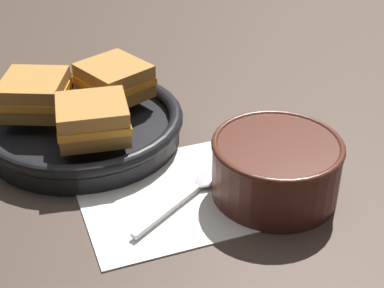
{
  "coord_description": "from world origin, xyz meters",
  "views": [
    {
      "loc": [
        -0.18,
        -0.53,
        0.42
      ],
      "look_at": [
        0.0,
        0.05,
        0.04
      ],
      "focal_mm": 55.0,
      "sensor_mm": 36.0,
      "label": 1
    }
  ],
  "objects_px": {
    "sandwich_near_left": "(93,119)",
    "sandwich_far_left": "(35,94)",
    "spoon": "(199,185)",
    "sandwich_near_right": "(114,80)",
    "soup_bowl": "(276,165)",
    "skillet": "(83,126)"
  },
  "relations": [
    {
      "from": "soup_bowl",
      "to": "skillet",
      "type": "relative_size",
      "value": 0.45
    },
    {
      "from": "soup_bowl",
      "to": "sandwich_far_left",
      "type": "distance_m",
      "value": 0.33
    },
    {
      "from": "soup_bowl",
      "to": "sandwich_near_left",
      "type": "xyz_separation_m",
      "value": [
        -0.19,
        0.13,
        0.02
      ]
    },
    {
      "from": "skillet",
      "to": "sandwich_far_left",
      "type": "bearing_deg",
      "value": 155.63
    },
    {
      "from": "spoon",
      "to": "sandwich_far_left",
      "type": "height_order",
      "value": "sandwich_far_left"
    },
    {
      "from": "sandwich_near_left",
      "to": "soup_bowl",
      "type": "bearing_deg",
      "value": -33.46
    },
    {
      "from": "spoon",
      "to": "sandwich_near_right",
      "type": "height_order",
      "value": "sandwich_near_right"
    },
    {
      "from": "sandwich_near_left",
      "to": "sandwich_far_left",
      "type": "relative_size",
      "value": 0.85
    },
    {
      "from": "skillet",
      "to": "sandwich_far_left",
      "type": "height_order",
      "value": "sandwich_far_left"
    },
    {
      "from": "sandwich_near_left",
      "to": "sandwich_near_right",
      "type": "height_order",
      "value": "same"
    },
    {
      "from": "soup_bowl",
      "to": "sandwich_near_left",
      "type": "relative_size",
      "value": 1.62
    },
    {
      "from": "spoon",
      "to": "sandwich_far_left",
      "type": "xyz_separation_m",
      "value": [
        -0.17,
        0.18,
        0.06
      ]
    },
    {
      "from": "spoon",
      "to": "skillet",
      "type": "relative_size",
      "value": 0.43
    },
    {
      "from": "soup_bowl",
      "to": "skillet",
      "type": "height_order",
      "value": "soup_bowl"
    },
    {
      "from": "sandwich_far_left",
      "to": "soup_bowl",
      "type": "bearing_deg",
      "value": -40.32
    },
    {
      "from": "soup_bowl",
      "to": "skillet",
      "type": "distance_m",
      "value": 0.27
    },
    {
      "from": "sandwich_near_left",
      "to": "sandwich_far_left",
      "type": "distance_m",
      "value": 0.11
    },
    {
      "from": "sandwich_near_left",
      "to": "sandwich_near_right",
      "type": "relative_size",
      "value": 0.82
    },
    {
      "from": "soup_bowl",
      "to": "spoon",
      "type": "xyz_separation_m",
      "value": [
        -0.08,
        0.03,
        -0.03
      ]
    },
    {
      "from": "sandwich_near_left",
      "to": "sandwich_far_left",
      "type": "bearing_deg",
      "value": 125.22
    },
    {
      "from": "sandwich_near_left",
      "to": "spoon",
      "type": "bearing_deg",
      "value": -41.35
    },
    {
      "from": "sandwich_near_left",
      "to": "sandwich_near_right",
      "type": "bearing_deg",
      "value": 65.22
    }
  ]
}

